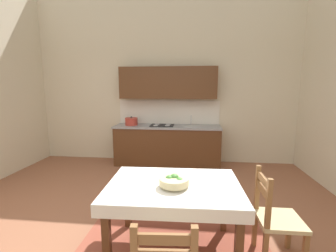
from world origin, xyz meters
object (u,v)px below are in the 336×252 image
at_px(kitchen_cabinetry, 167,127).
at_px(fruit_bowl, 174,181).
at_px(dining_table, 174,195).
at_px(dining_chair_window_side, 275,219).

height_order(kitchen_cabinetry, fruit_bowl, kitchen_cabinetry).
distance_m(kitchen_cabinetry, fruit_bowl, 2.96).
bearing_deg(dining_table, fruit_bowl, -82.54).
height_order(dining_table, dining_chair_window_side, dining_chair_window_side).
relative_size(kitchen_cabinetry, dining_table, 1.70).
bearing_deg(dining_chair_window_side, kitchen_cabinetry, 115.97).
xyz_separation_m(kitchen_cabinetry, dining_chair_window_side, (1.41, -2.89, -0.41)).
relative_size(dining_chair_window_side, fruit_bowl, 3.10).
bearing_deg(dining_table, dining_chair_window_side, -1.08).
height_order(kitchen_cabinetry, dining_table, kitchen_cabinetry).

